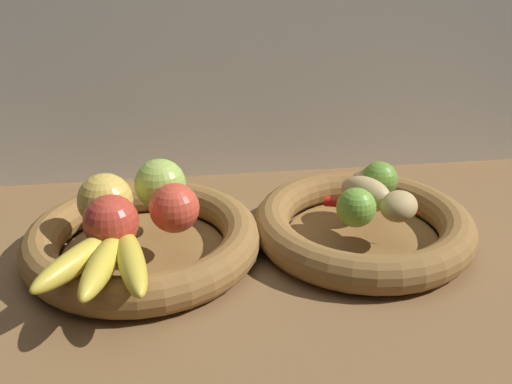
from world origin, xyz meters
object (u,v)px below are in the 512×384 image
fruit_bowl_left (143,242)px  potato_large (367,195)px  apple_green_back (160,184)px  chili_pepper (373,207)px  apple_red_right (174,208)px  apple_red_front (111,222)px  potato_back (371,183)px  potato_small (399,206)px  fruit_bowl_right (364,227)px  lime_near (356,207)px  apple_golden_left (106,199)px  banana_bunch_front (106,258)px  lime_far (379,180)px

fruit_bowl_left → potato_large: potato_large is taller
apple_green_back → chili_pepper: apple_green_back is taller
apple_red_right → apple_red_front: apple_red_front is taller
potato_back → potato_small: bearing=-81.0°
apple_red_front → chili_pepper: bearing=7.6°
fruit_bowl_right → potato_small: (3.62, -3.62, 5.05)cm
fruit_bowl_right → potato_small: size_ratio=5.48×
fruit_bowl_left → apple_red_front: size_ratio=4.71×
apple_red_front → potato_back: 40.00cm
potato_back → lime_near: lime_near is taller
fruit_bowl_left → chili_pepper: bearing=-1.3°
apple_golden_left → chili_pepper: apple_golden_left is taller
apple_golden_left → potato_large: bearing=-1.2°
apple_red_front → potato_back: (38.50, 10.72, -1.53)cm
apple_red_front → apple_golden_left: apple_golden_left is taller
apple_red_right → banana_bunch_front: 12.55cm
fruit_bowl_right → banana_bunch_front: 38.58cm
potato_small → lime_far: lime_far is taller
fruit_bowl_left → apple_red_right: 8.34cm
apple_red_front → chili_pepper: (37.17, 4.96, -2.79)cm
apple_golden_left → potato_back: (39.80, 4.20, -1.75)cm
apple_green_back → banana_bunch_front: 17.95cm
apple_golden_left → potato_small: (41.16, -4.40, -1.68)cm
apple_red_right → chili_pepper: bearing=3.3°
fruit_bowl_left → banana_bunch_front: bearing=-107.6°
apple_golden_left → chili_pepper: 38.61cm
potato_back → potato_large: potato_large is taller
potato_large → potato_small: bearing=-45.0°
banana_bunch_front → lime_near: 34.38cm
fruit_bowl_left → apple_green_back: apple_green_back is taller
fruit_bowl_right → chili_pepper: chili_pepper is taller
apple_golden_left → lime_near: apple_golden_left is taller
fruit_bowl_left → lime_far: size_ratio=6.01×
potato_large → lime_near: bearing=-123.7°
apple_golden_left → banana_bunch_front: bearing=-85.4°
apple_red_front → banana_bunch_front: size_ratio=0.41×
potato_large → apple_golden_left: bearing=178.8°
lime_near → banana_bunch_front: bearing=-168.0°
fruit_bowl_right → potato_back: size_ratio=5.48×
apple_red_front → lime_far: 40.93cm
fruit_bowl_left → apple_green_back: bearing=60.7°
apple_green_back → lime_far: apple_green_back is taller
potato_large → lime_far: bearing=52.1°
fruit_bowl_left → apple_red_front: (-3.35, -5.74, 6.51)cm
banana_bunch_front → chili_pepper: banana_bunch_front is taller
fruit_bowl_right → lime_near: 7.75cm
banana_bunch_front → lime_far: bearing=21.7°
apple_red_right → potato_back: size_ratio=1.14×
apple_golden_left → banana_bunch_front: size_ratio=0.43×
apple_green_back → lime_far: size_ratio=1.34×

